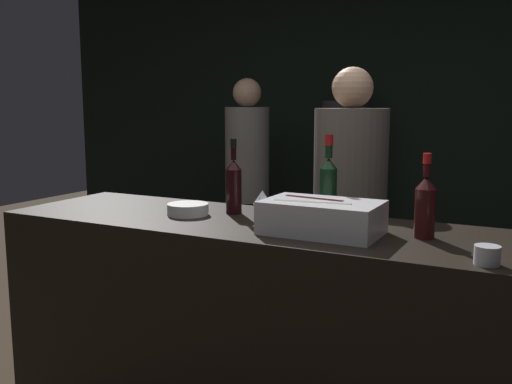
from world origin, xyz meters
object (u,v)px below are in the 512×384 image
object	(u,v)px
wine_glass	(262,199)
person_in_hoodie	(247,177)
ice_bin_with_bottles	(321,216)
red_wine_bottle_burgundy	(328,184)
red_wine_bottle_tall	(425,204)
red_wine_bottle_black_foil	(234,184)
bowl_white	(188,209)
candle_votive	(487,255)
person_blond_tee	(344,174)
person_grey_polo	(350,210)

from	to	relation	value
wine_glass	person_in_hoodie	bearing A→B (deg)	120.25
ice_bin_with_bottles	red_wine_bottle_burgundy	bearing A→B (deg)	105.40
ice_bin_with_bottles	person_in_hoodie	world-z (taller)	person_in_hoodie
red_wine_bottle_burgundy	red_wine_bottle_tall	bearing A→B (deg)	-23.60
red_wine_bottle_black_foil	wine_glass	bearing A→B (deg)	-30.50
person_in_hoodie	bowl_white	bearing A→B (deg)	-30.29
person_in_hoodie	candle_votive	bearing A→B (deg)	-5.91
wine_glass	person_in_hoodie	world-z (taller)	person_in_hoodie
ice_bin_with_bottles	candle_votive	size ratio (longest dim) A/B	5.53
bowl_white	wine_glass	world-z (taller)	wine_glass
red_wine_bottle_burgundy	person_blond_tee	bearing A→B (deg)	106.69
candle_votive	red_wine_bottle_black_foil	bearing A→B (deg)	161.70
ice_bin_with_bottles	red_wine_bottle_burgundy	xyz separation A→B (m)	(-0.08, 0.30, 0.08)
wine_glass	person_grey_polo	world-z (taller)	person_grey_polo
wine_glass	person_blond_tee	bearing A→B (deg)	99.32
red_wine_bottle_tall	red_wine_bottle_black_foil	xyz separation A→B (m)	(-0.85, 0.09, 0.01)
candle_votive	person_blond_tee	bearing A→B (deg)	118.63
wine_glass	red_wine_bottle_burgundy	bearing A→B (deg)	48.57
red_wine_bottle_tall	red_wine_bottle_black_foil	world-z (taller)	red_wine_bottle_black_foil
red_wine_bottle_black_foil	person_grey_polo	bearing A→B (deg)	64.16
candle_votive	person_grey_polo	xyz separation A→B (m)	(-0.77, 1.03, -0.10)
person_grey_polo	person_in_hoodie	bearing A→B (deg)	21.63
person_in_hoodie	person_grey_polo	world-z (taller)	same
red_wine_bottle_black_foil	person_blond_tee	distance (m)	1.88
person_blond_tee	red_wine_bottle_black_foil	bearing A→B (deg)	-65.20
red_wine_bottle_burgundy	red_wine_bottle_tall	distance (m)	0.49
wine_glass	person_blond_tee	distance (m)	2.02
red_wine_bottle_tall	person_in_hoodie	bearing A→B (deg)	134.74
wine_glass	candle_votive	xyz separation A→B (m)	(0.89, -0.24, -0.07)
person_grey_polo	person_blond_tee	bearing A→B (deg)	-9.08
bowl_white	candle_votive	distance (m)	1.28
ice_bin_with_bottles	person_grey_polo	bearing A→B (deg)	101.00
bowl_white	red_wine_bottle_tall	world-z (taller)	red_wine_bottle_tall
red_wine_bottle_burgundy	person_blond_tee	distance (m)	1.85
red_wine_bottle_black_foil	person_grey_polo	distance (m)	0.77
wine_glass	person_blond_tee	xyz separation A→B (m)	(-0.33, 1.99, -0.13)
wine_glass	red_wine_bottle_burgundy	world-z (taller)	red_wine_bottle_burgundy
person_in_hoodie	person_grey_polo	bearing A→B (deg)	0.79
bowl_white	person_blond_tee	bearing A→B (deg)	88.77
person_in_hoodie	person_blond_tee	xyz separation A→B (m)	(0.65, 0.32, 0.02)
red_wine_bottle_black_foil	person_blond_tee	world-z (taller)	person_blond_tee
candle_votive	red_wine_bottle_tall	world-z (taller)	red_wine_bottle_tall
red_wine_bottle_tall	bowl_white	bearing A→B (deg)	-178.03
bowl_white	red_wine_bottle_black_foil	world-z (taller)	red_wine_bottle_black_foil
red_wine_bottle_tall	person_in_hoodie	world-z (taller)	person_in_hoodie
candle_votive	red_wine_bottle_tall	xyz separation A→B (m)	(-0.24, 0.28, 0.09)
bowl_white	wine_glass	xyz separation A→B (m)	(0.37, 0.00, 0.07)
red_wine_bottle_black_foil	person_blond_tee	size ratio (longest dim) A/B	0.20
person_in_hoodie	red_wine_bottle_black_foil	bearing A→B (deg)	-23.78
ice_bin_with_bottles	bowl_white	bearing A→B (deg)	173.51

